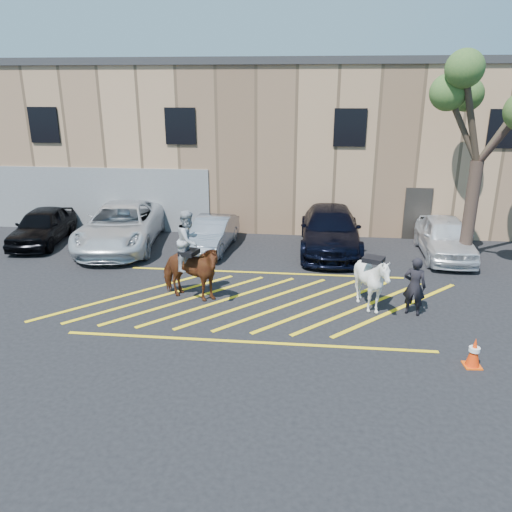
# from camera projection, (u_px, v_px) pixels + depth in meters

# --- Properties ---
(ground) EXTENTS (90.00, 90.00, 0.00)m
(ground) POSITION_uv_depth(u_px,v_px,m) (258.00, 298.00, 15.36)
(ground) COLOR black
(ground) RESTS_ON ground
(car_black_suv) EXTENTS (2.19, 4.42, 1.45)m
(car_black_suv) POSITION_uv_depth(u_px,v_px,m) (42.00, 226.00, 20.53)
(car_black_suv) COLOR black
(car_black_suv) RESTS_ON ground
(car_white_pickup) EXTENTS (3.55, 6.41, 1.70)m
(car_white_pickup) POSITION_uv_depth(u_px,v_px,m) (121.00, 226.00, 20.12)
(car_white_pickup) COLOR silver
(car_white_pickup) RESTS_ON ground
(car_silver_sedan) EXTENTS (1.66, 4.00, 1.29)m
(car_silver_sedan) POSITION_uv_depth(u_px,v_px,m) (212.00, 234.00, 19.75)
(car_silver_sedan) COLOR gray
(car_silver_sedan) RESTS_ON ground
(car_blue_suv) EXTENTS (2.32, 5.65, 1.64)m
(car_blue_suv) POSITION_uv_depth(u_px,v_px,m) (330.00, 230.00, 19.66)
(car_blue_suv) COLOR black
(car_blue_suv) RESTS_ON ground
(car_white_suv) EXTENTS (1.92, 4.48, 1.51)m
(car_white_suv) POSITION_uv_depth(u_px,v_px,m) (445.00, 237.00, 18.92)
(car_white_suv) COLOR white
(car_white_suv) RESTS_ON ground
(handler) EXTENTS (0.72, 0.59, 1.71)m
(handler) POSITION_uv_depth(u_px,v_px,m) (415.00, 286.00, 14.02)
(handler) COLOR black
(handler) RESTS_ON ground
(warehouse) EXTENTS (32.42, 10.20, 7.30)m
(warehouse) POSITION_uv_depth(u_px,v_px,m) (282.00, 138.00, 25.46)
(warehouse) COLOR tan
(warehouse) RESTS_ON ground
(hatching_zone) EXTENTS (12.60, 5.12, 0.01)m
(hatching_zone) POSITION_uv_depth(u_px,v_px,m) (257.00, 302.00, 15.07)
(hatching_zone) COLOR yellow
(hatching_zone) RESTS_ON ground
(mounted_bay) EXTENTS (2.29, 1.49, 2.79)m
(mounted_bay) POSITION_uv_depth(u_px,v_px,m) (190.00, 265.00, 14.93)
(mounted_bay) COLOR brown
(mounted_bay) RESTS_ON ground
(saddled_white) EXTENTS (1.92, 2.01, 1.75)m
(saddled_white) POSITION_uv_depth(u_px,v_px,m) (372.00, 282.00, 14.28)
(saddled_white) COLOR white
(saddled_white) RESTS_ON ground
(traffic_cone) EXTENTS (0.41, 0.41, 0.73)m
(traffic_cone) POSITION_uv_depth(u_px,v_px,m) (474.00, 352.00, 11.51)
(traffic_cone) COLOR #F9500A
(traffic_cone) RESTS_ON ground
(tree) EXTENTS (3.99, 4.37, 7.31)m
(tree) POSITION_uv_depth(u_px,v_px,m) (485.00, 102.00, 16.21)
(tree) COLOR #48362B
(tree) RESTS_ON ground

